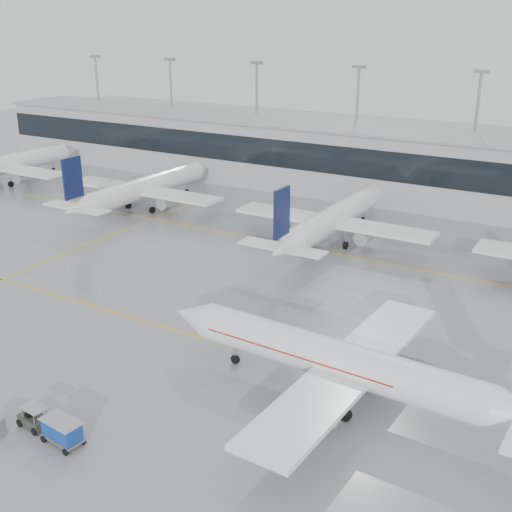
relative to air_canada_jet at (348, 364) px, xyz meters
The scene contains 14 objects.
ground 18.50m from the air_canada_jet, behind, with size 320.00×320.00×0.00m, color gray.
taxi_line_main 18.50m from the air_canada_jet, behind, with size 120.00×0.25×0.01m, color gold.
taxi_line_north 37.83m from the air_canada_jet, 118.34° to the left, with size 120.00×0.25×0.01m, color gold.
taxi_line_cross 51.33m from the air_canada_jet, 159.24° to the left, with size 0.25×60.00×0.01m, color gold.
terminal 67.60m from the air_canada_jet, 105.34° to the left, with size 180.00×15.00×12.00m, color #9B9B9F.
terminal_glass 60.44m from the air_canada_jet, 107.24° to the left, with size 180.00×0.20×5.00m, color black.
terminal_roof 68.10m from the air_canada_jet, 105.34° to the left, with size 182.00×16.00×0.40m, color gray.
light_masts 74.01m from the air_canada_jet, 104.10° to the left, with size 156.40×1.00×22.60m.
air_canada_jet is the anchor object (origin of this frame).
parked_jet_a 95.29m from the air_canada_jet, 157.26° to the left, with size 29.64×36.96×11.72m.
parked_jet_b 64.44m from the air_canada_jet, 145.14° to the left, with size 29.64×36.96×11.72m.
parked_jet_c 40.95m from the air_canada_jet, 115.89° to the left, with size 29.64×36.96×11.72m.
baggage_tug 25.84m from the air_canada_jet, 141.18° to the right, with size 3.92×1.85×1.87m.
baggage_cart 23.37m from the air_canada_jet, 134.94° to the right, with size 3.46×2.16×2.04m.
Camera 1 is at (35.26, -47.53, 30.76)m, focal length 45.00 mm.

